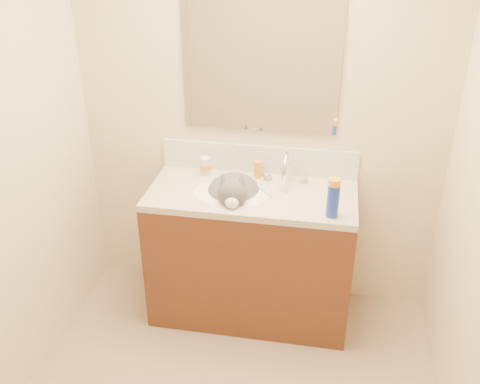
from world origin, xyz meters
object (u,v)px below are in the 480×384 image
at_px(silver_jar, 261,172).
at_px(amber_bottle, 258,169).
at_px(faucet, 286,171).
at_px(vanity_cabinet, 251,257).
at_px(cat, 234,195).
at_px(spray_can, 333,201).
at_px(basin, 230,203).
at_px(pill_bottle, 206,166).

xyz_separation_m(silver_jar, amber_bottle, (-0.02, -0.02, 0.03)).
height_order(faucet, amber_bottle, faucet).
height_order(vanity_cabinet, cat, cat).
xyz_separation_m(faucet, spray_can, (0.28, -0.33, 0.00)).
distance_m(cat, amber_bottle, 0.24).
xyz_separation_m(vanity_cabinet, basin, (-0.12, -0.03, 0.38)).
relative_size(basin, spray_can, 2.55).
height_order(vanity_cabinet, amber_bottle, amber_bottle).
relative_size(pill_bottle, spray_can, 0.63).
distance_m(vanity_cabinet, pill_bottle, 0.62).
bearing_deg(basin, spray_can, -15.70).
height_order(pill_bottle, amber_bottle, pill_bottle).
bearing_deg(basin, silver_jar, 60.17).
bearing_deg(cat, spray_can, -26.46).
height_order(faucet, spray_can, faucet).
bearing_deg(faucet, amber_bottle, 162.48).
xyz_separation_m(cat, pill_bottle, (-0.21, 0.19, 0.08)).
xyz_separation_m(vanity_cabinet, cat, (-0.10, -0.01, 0.43)).
height_order(basin, faucet, faucet).
bearing_deg(pill_bottle, amber_bottle, 2.63).
relative_size(cat, pill_bottle, 4.16).
height_order(vanity_cabinet, spray_can, spray_can).
distance_m(vanity_cabinet, silver_jar, 0.53).
height_order(basin, cat, cat).
height_order(vanity_cabinet, silver_jar, silver_jar).
distance_m(vanity_cabinet, basin, 0.40).
bearing_deg(cat, pill_bottle, 129.51).
relative_size(amber_bottle, spray_can, 0.61).
bearing_deg(basin, cat, 49.65).
xyz_separation_m(faucet, cat, (-0.28, -0.15, -0.11)).
bearing_deg(vanity_cabinet, silver_jar, 84.29).
relative_size(vanity_cabinet, silver_jar, 21.37).
bearing_deg(cat, faucet, 18.98).
xyz_separation_m(vanity_cabinet, silver_jar, (0.02, 0.22, 0.48)).
bearing_deg(pill_bottle, spray_can, -25.58).
bearing_deg(vanity_cabinet, faucet, 37.29).
xyz_separation_m(basin, pill_bottle, (-0.19, 0.21, 0.13)).
height_order(silver_jar, spray_can, spray_can).
relative_size(vanity_cabinet, pill_bottle, 10.76).
height_order(amber_bottle, spray_can, spray_can).
distance_m(basin, spray_can, 0.62).
height_order(basin, silver_jar, silver_jar).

